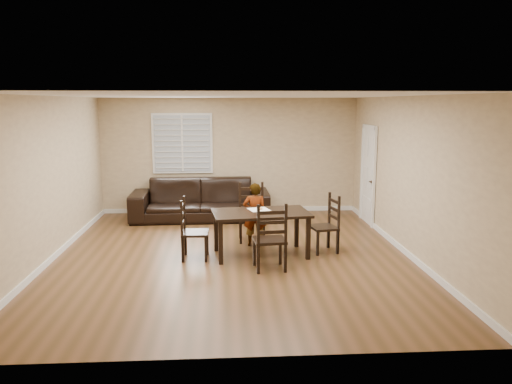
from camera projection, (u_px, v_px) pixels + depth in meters
ground at (232, 255)px, 8.58m from camera, size 7.00×7.00×0.00m
room at (233, 150)px, 8.44m from camera, size 6.04×7.04×2.72m
dining_table at (261, 217)px, 8.48m from camera, size 1.72×1.10×0.76m
chair_near at (251, 214)px, 9.53m from camera, size 0.49×0.46×1.10m
chair_far at (271, 241)px, 7.67m from camera, size 0.53×0.50×1.08m
chair_left at (188, 232)px, 8.32m from camera, size 0.45×0.48×1.03m
chair_right at (330, 226)px, 8.75m from camera, size 0.51×0.54×1.02m
child at (255, 215)px, 9.07m from camera, size 0.44×0.30×1.16m
napkin at (259, 209)px, 8.64m from camera, size 0.41×0.41×0.00m
donut at (260, 208)px, 8.64m from camera, size 0.09×0.09×0.03m
sofa at (200, 200)px, 11.18m from camera, size 3.07×1.24×0.89m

